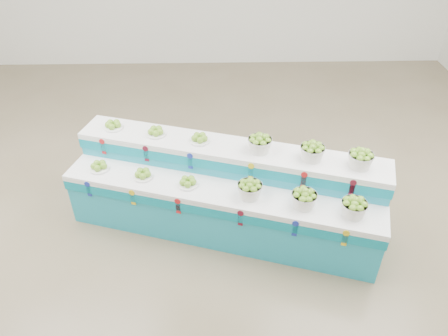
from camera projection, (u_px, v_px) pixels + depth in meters
The scene contains 14 objects.
ground at pixel (209, 223), 5.41m from camera, with size 10.00×10.00×0.00m, color brown.
display_stand at pixel (224, 192), 5.10m from camera, with size 3.66×0.95×1.02m, color #209AB8, non-canonical shape.
plate_lower_left at pixel (99, 166), 5.09m from camera, with size 0.24×0.24×0.10m, color white.
plate_lower_mid at pixel (143, 174), 4.97m from camera, with size 0.24×0.24×0.10m, color white.
plate_lower_right at pixel (188, 182), 4.85m from camera, with size 0.24×0.24×0.10m, color white.
basket_lower_left at pixel (250, 189), 4.66m from camera, with size 0.27×0.27×0.21m, color silver, non-canonical shape.
basket_lower_mid at pixel (304, 198), 4.54m from camera, with size 0.27×0.27×0.21m, color silver, non-canonical shape.
basket_lower_right at pixel (354, 207), 4.43m from camera, with size 0.27×0.27×0.21m, color silver, non-canonical shape.
plate_upper_left at pixel (113, 125), 5.26m from camera, with size 0.24×0.24×0.10m, color white.
plate_upper_mid at pixel (156, 131), 5.14m from camera, with size 0.24×0.24×0.10m, color white.
plate_upper_right at pixel (200, 138), 5.02m from camera, with size 0.24×0.24×0.10m, color white.
basket_upper_left at pixel (260, 143), 4.83m from camera, with size 0.27×0.27×0.21m, color silver, non-canonical shape.
basket_upper_mid at pixel (312, 151), 4.71m from camera, with size 0.27×0.27×0.21m, color silver, non-canonical shape.
basket_upper_right at pixel (361, 158), 4.60m from camera, with size 0.27×0.27×0.21m, color silver, non-canonical shape.
Camera 1 is at (0.09, -3.93, 3.79)m, focal length 34.76 mm.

